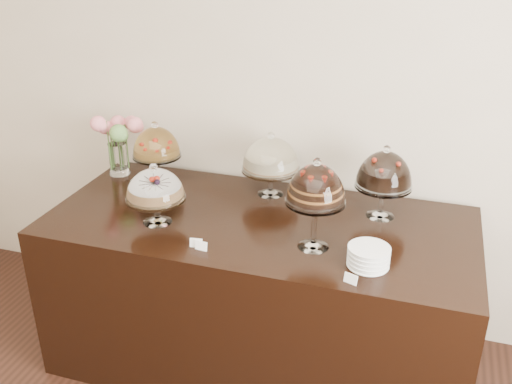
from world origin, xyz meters
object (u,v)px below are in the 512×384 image
(cake_stand_choco_layer, at_px, (316,188))
(cake_stand_cheesecake, at_px, (271,157))
(flower_vase, at_px, (118,136))
(plate_stack, at_px, (369,257))
(display_counter, at_px, (259,292))
(cake_stand_fruit_tart, at_px, (156,145))
(cake_stand_sugar_sponge, at_px, (155,187))
(cake_stand_dark_choco, at_px, (384,173))

(cake_stand_choco_layer, relative_size, cake_stand_cheesecake, 1.23)
(flower_vase, bearing_deg, plate_stack, -20.65)
(cake_stand_choco_layer, bearing_deg, cake_stand_cheesecake, 125.55)
(display_counter, distance_m, cake_stand_fruit_tart, 1.02)
(display_counter, distance_m, cake_stand_sugar_sponge, 0.83)
(cake_stand_sugar_sponge, xyz_separation_m, flower_vase, (-0.49, 0.50, 0.05))
(cake_stand_sugar_sponge, bearing_deg, cake_stand_cheesecake, 47.50)
(display_counter, height_order, cake_stand_dark_choco, cake_stand_dark_choco)
(cake_stand_sugar_sponge, relative_size, cake_stand_fruit_tart, 0.86)
(cake_stand_choco_layer, distance_m, cake_stand_cheesecake, 0.62)
(flower_vase, bearing_deg, cake_stand_dark_choco, -3.10)
(display_counter, xyz_separation_m, cake_stand_dark_choco, (0.59, 0.23, 0.70))
(cake_stand_sugar_sponge, distance_m, cake_stand_fruit_tart, 0.50)
(cake_stand_choco_layer, xyz_separation_m, flower_vase, (-1.31, 0.50, -0.07))
(cake_stand_cheesecake, xyz_separation_m, flower_vase, (-0.95, 0.00, 0.02))
(cake_stand_sugar_sponge, distance_m, cake_stand_choco_layer, 0.82)
(cake_stand_dark_choco, distance_m, flower_vase, 1.58)
(cake_stand_dark_choco, bearing_deg, cake_stand_fruit_tart, 178.31)
(cake_stand_dark_choco, height_order, cake_stand_fruit_tart, cake_stand_dark_choco)
(display_counter, distance_m, cake_stand_cheesecake, 0.75)
(cake_stand_dark_choco, bearing_deg, cake_stand_sugar_sponge, -159.04)
(cake_stand_cheesecake, bearing_deg, display_counter, -84.35)
(display_counter, relative_size, cake_stand_cheesecake, 5.96)
(display_counter, bearing_deg, flower_vase, 161.98)
(cake_stand_sugar_sponge, height_order, cake_stand_fruit_tart, cake_stand_fruit_tart)
(cake_stand_dark_choco, distance_m, cake_stand_fruit_tart, 1.30)
(display_counter, height_order, cake_stand_cheesecake, cake_stand_cheesecake)
(display_counter, xyz_separation_m, cake_stand_choco_layer, (0.33, -0.18, 0.76))
(cake_stand_choco_layer, distance_m, flower_vase, 1.40)
(cake_stand_fruit_tart, distance_m, plate_stack, 1.43)
(cake_stand_cheesecake, distance_m, cake_stand_dark_choco, 0.63)
(cake_stand_sugar_sponge, height_order, cake_stand_dark_choco, cake_stand_dark_choco)
(display_counter, xyz_separation_m, cake_stand_fruit_tart, (-0.71, 0.27, 0.68))
(cake_stand_sugar_sponge, bearing_deg, flower_vase, 134.65)
(display_counter, distance_m, flower_vase, 1.24)
(cake_stand_dark_choco, xyz_separation_m, plate_stack, (0.00, -0.51, -0.20))
(cake_stand_sugar_sponge, xyz_separation_m, plate_stack, (1.09, -0.10, -0.15))
(cake_stand_sugar_sponge, height_order, cake_stand_choco_layer, cake_stand_choco_layer)
(cake_stand_choco_layer, bearing_deg, display_counter, 150.87)
(cake_stand_cheesecake, xyz_separation_m, plate_stack, (0.63, -0.59, -0.18))
(cake_stand_dark_choco, bearing_deg, plate_stack, -89.59)
(cake_stand_choco_layer, relative_size, flower_vase, 1.14)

